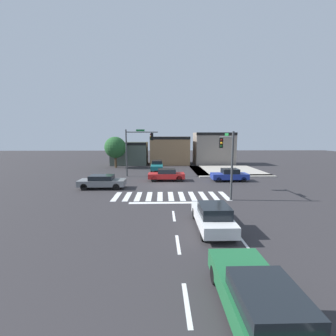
{
  "coord_description": "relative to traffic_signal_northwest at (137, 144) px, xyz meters",
  "views": [
    {
      "loc": [
        -0.77,
        -24.01,
        5.25
      ],
      "look_at": [
        -0.15,
        -0.82,
        2.0
      ],
      "focal_mm": 24.36,
      "sensor_mm": 36.0,
      "label": 1
    }
  ],
  "objects": [
    {
      "name": "car_red",
      "position": [
        3.71,
        -3.16,
        -3.49
      ],
      "size": [
        4.27,
        1.71,
        1.4
      ],
      "color": "red",
      "rests_on": "ground_plane"
    },
    {
      "name": "traffic_signal_southeast",
      "position": [
        8.87,
        -9.94,
        -0.37
      ],
      "size": [
        0.32,
        4.17,
        5.63
      ],
      "rotation": [
        0.0,
        0.0,
        1.57
      ],
      "color": "#383A3D",
      "rests_on": "ground_plane"
    },
    {
      "name": "curb_corner_northeast",
      "position": [
        12.45,
        3.73,
        -4.14
      ],
      "size": [
        10.0,
        10.6,
        0.15
      ],
      "color": "#B2AA9E",
      "rests_on": "ground_plane"
    },
    {
      "name": "car_white",
      "position": [
        6.04,
        -17.39,
        -3.46
      ],
      "size": [
        1.77,
        4.55,
        1.51
      ],
      "rotation": [
        0.0,
        0.0,
        1.57
      ],
      "color": "white",
      "rests_on": "ground_plane"
    },
    {
      "name": "car_gray",
      "position": [
        -2.86,
        -7.0,
        -3.5
      ],
      "size": [
        4.59,
        1.85,
        1.36
      ],
      "rotation": [
        0.0,
        0.0,
        3.14
      ],
      "color": "slate",
      "rests_on": "ground_plane"
    },
    {
      "name": "bike_detector_marking",
      "position": [
        6.08,
        -14.25,
        -4.21
      ],
      "size": [
        1.15,
        1.15,
        0.01
      ],
      "color": "yellow",
      "rests_on": "ground_plane"
    },
    {
      "name": "storefront_row",
      "position": [
        5.89,
        13.1,
        -1.6
      ],
      "size": [
        22.48,
        6.45,
        5.89
      ],
      "color": "#4C564C",
      "rests_on": "ground_plane"
    },
    {
      "name": "ground_plane",
      "position": [
        3.96,
        -5.69,
        -4.22
      ],
      "size": [
        120.0,
        120.0,
        0.0
      ],
      "primitive_type": "plane",
      "color": "#302D30"
    },
    {
      "name": "car_teal",
      "position": [
        2.41,
        5.35,
        -3.5
      ],
      "size": [
        1.77,
        4.71,
        1.43
      ],
      "rotation": [
        0.0,
        0.0,
        -1.57
      ],
      "color": "#196B70",
      "rests_on": "ground_plane"
    },
    {
      "name": "roadside_tree",
      "position": [
        -4.54,
        8.31,
        -0.83
      ],
      "size": [
        3.53,
        3.53,
        5.17
      ],
      "color": "#4C3823",
      "rests_on": "ground_plane"
    },
    {
      "name": "lane_markings",
      "position": [
        5.12,
        -17.11,
        -4.21
      ],
      "size": [
        6.8,
        18.75,
        0.01
      ],
      "color": "white",
      "rests_on": "ground_plane"
    },
    {
      "name": "car_green",
      "position": [
        5.88,
        -23.87,
        -3.49
      ],
      "size": [
        1.84,
        4.39,
        1.43
      ],
      "rotation": [
        0.0,
        0.0,
        1.57
      ],
      "color": "#1E6638",
      "rests_on": "ground_plane"
    },
    {
      "name": "traffic_signal_northwest",
      "position": [
        0.0,
        0.0,
        0.0
      ],
      "size": [
        4.19,
        0.32,
        6.1
      ],
      "color": "#383A3D",
      "rests_on": "ground_plane"
    },
    {
      "name": "crosswalk_near",
      "position": [
        3.96,
        -10.19,
        -4.21
      ],
      "size": [
        10.02,
        3.1,
        0.01
      ],
      "color": "silver",
      "rests_on": "ground_plane"
    },
    {
      "name": "car_blue",
      "position": [
        11.14,
        -3.49,
        -3.49
      ],
      "size": [
        4.21,
        1.77,
        1.46
      ],
      "color": "#23389E",
      "rests_on": "ground_plane"
    }
  ]
}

